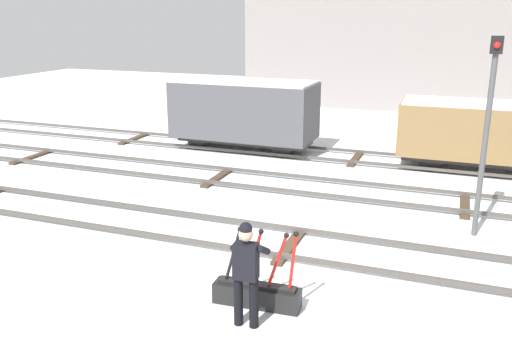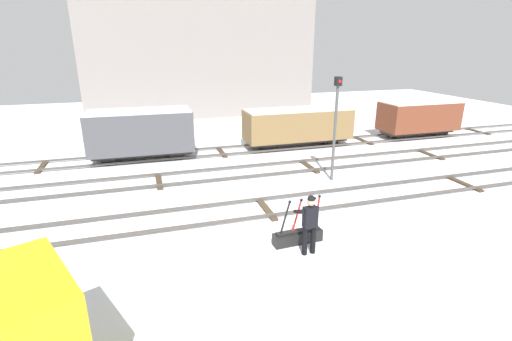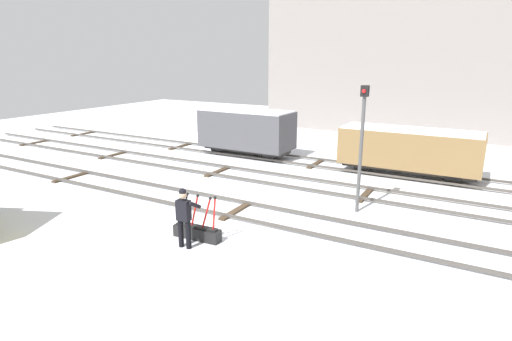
{
  "view_description": "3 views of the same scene",
  "coord_description": "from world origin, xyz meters",
  "px_view_note": "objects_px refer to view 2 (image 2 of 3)",
  "views": [
    {
      "loc": [
        3.06,
        -10.3,
        4.86
      ],
      "look_at": [
        -1.08,
        0.79,
        1.4
      ],
      "focal_mm": 38.01,
      "sensor_mm": 36.0,
      "label": 1
    },
    {
      "loc": [
        -3.91,
        -11.59,
        5.65
      ],
      "look_at": [
        -0.17,
        0.68,
        1.28
      ],
      "focal_mm": 26.19,
      "sensor_mm": 36.0,
      "label": 2
    },
    {
      "loc": [
        7.32,
        -11.64,
        5.27
      ],
      "look_at": [
        -0.34,
        2.02,
        0.99
      ],
      "focal_mm": 28.99,
      "sensor_mm": 36.0,
      "label": 3
    }
  ],
  "objects_px": {
    "switch_lever_frame": "(298,235)",
    "freight_car_far_end": "(298,125)",
    "freight_car_near_switch": "(419,117)",
    "freight_car_back_track": "(141,132)",
    "rail_worker": "(310,221)",
    "signal_post": "(336,120)"
  },
  "relations": [
    {
      "from": "rail_worker",
      "to": "freight_car_far_end",
      "type": "bearing_deg",
      "value": 65.46
    },
    {
      "from": "switch_lever_frame",
      "to": "freight_car_far_end",
      "type": "xyz_separation_m",
      "value": [
        4.26,
        10.15,
        1.03
      ]
    },
    {
      "from": "signal_post",
      "to": "freight_car_far_end",
      "type": "height_order",
      "value": "signal_post"
    },
    {
      "from": "switch_lever_frame",
      "to": "freight_car_near_switch",
      "type": "xyz_separation_m",
      "value": [
        12.47,
        10.15,
        1.06
      ]
    },
    {
      "from": "rail_worker",
      "to": "freight_car_near_switch",
      "type": "distance_m",
      "value": 16.45
    },
    {
      "from": "freight_car_back_track",
      "to": "freight_car_far_end",
      "type": "height_order",
      "value": "freight_car_back_track"
    },
    {
      "from": "switch_lever_frame",
      "to": "signal_post",
      "type": "bearing_deg",
      "value": 49.14
    },
    {
      "from": "switch_lever_frame",
      "to": "freight_car_back_track",
      "type": "distance_m",
      "value": 11.08
    },
    {
      "from": "freight_car_far_end",
      "to": "freight_car_near_switch",
      "type": "bearing_deg",
      "value": 0.12
    },
    {
      "from": "switch_lever_frame",
      "to": "freight_car_near_switch",
      "type": "height_order",
      "value": "freight_car_near_switch"
    },
    {
      "from": "switch_lever_frame",
      "to": "freight_car_far_end",
      "type": "bearing_deg",
      "value": 64.04
    },
    {
      "from": "signal_post",
      "to": "freight_car_back_track",
      "type": "bearing_deg",
      "value": 144.55
    },
    {
      "from": "freight_car_near_switch",
      "to": "rail_worker",
      "type": "bearing_deg",
      "value": -138.97
    },
    {
      "from": "switch_lever_frame",
      "to": "freight_car_far_end",
      "type": "relative_size",
      "value": 0.25
    },
    {
      "from": "freight_car_near_switch",
      "to": "freight_car_far_end",
      "type": "distance_m",
      "value": 8.2
    },
    {
      "from": "switch_lever_frame",
      "to": "freight_car_back_track",
      "type": "height_order",
      "value": "freight_car_back_track"
    },
    {
      "from": "freight_car_near_switch",
      "to": "freight_car_far_end",
      "type": "xyz_separation_m",
      "value": [
        -8.2,
        -0.0,
        -0.03
      ]
    },
    {
      "from": "freight_car_far_end",
      "to": "rail_worker",
      "type": "bearing_deg",
      "value": -111.25
    },
    {
      "from": "signal_post",
      "to": "freight_car_far_end",
      "type": "relative_size",
      "value": 0.73
    },
    {
      "from": "switch_lever_frame",
      "to": "freight_car_near_switch",
      "type": "relative_size",
      "value": 0.32
    },
    {
      "from": "signal_post",
      "to": "freight_car_far_end",
      "type": "bearing_deg",
      "value": 82.63
    },
    {
      "from": "freight_car_back_track",
      "to": "freight_car_far_end",
      "type": "xyz_separation_m",
      "value": [
        8.53,
        -0.0,
        -0.17
      ]
    }
  ]
}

